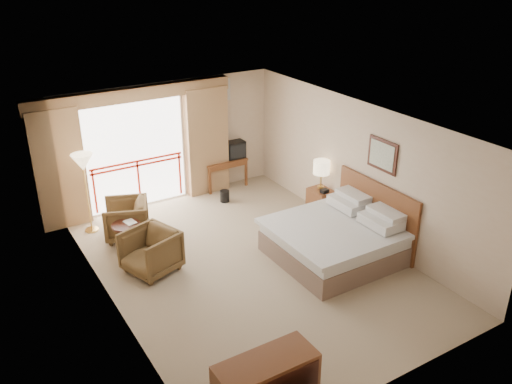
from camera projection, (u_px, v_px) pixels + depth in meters
floor at (250, 265)px, 9.93m from camera, size 7.00×7.00×0.00m
ceiling at (249, 123)px, 8.81m from camera, size 7.00×7.00×0.00m
wall_back at (169, 141)px, 12.09m from camera, size 5.00×0.00×5.00m
wall_front at (395, 300)px, 6.65m from camera, size 5.00×0.00×5.00m
wall_left at (108, 234)px, 8.18m from camera, size 0.00×7.00×7.00m
wall_right at (359, 170)px, 10.56m from camera, size 0.00×7.00×7.00m
balcony_door at (136, 155)px, 11.76m from camera, size 2.40×0.00×2.40m
balcony_railing at (138, 171)px, 11.90m from camera, size 2.09×0.03×1.02m
curtain_left at (59, 169)px, 10.85m from camera, size 1.00×0.26×2.50m
curtain_right at (207, 141)px, 12.42m from camera, size 1.00×0.26×2.50m
valance at (132, 94)px, 11.12m from camera, size 4.40×0.22×0.28m
hvac_vent at (220, 90)px, 12.27m from camera, size 0.50×0.04×0.50m
bed at (336, 239)px, 10.02m from camera, size 2.13×2.06×0.97m
headboard at (376, 214)px, 10.37m from camera, size 0.06×2.10×1.30m
framed_art at (382, 155)px, 9.88m from camera, size 0.04×0.72×0.60m
nightstand at (321, 203)px, 11.59m from camera, size 0.47×0.55×0.63m
table_lamp at (322, 168)px, 11.31m from camera, size 0.35×0.35×0.62m
phone at (324, 191)px, 11.31m from camera, size 0.17×0.13×0.07m
desk at (223, 165)px, 12.98m from camera, size 1.07×0.52×0.70m
tv at (234, 149)px, 12.94m from camera, size 0.46×0.36×0.42m
coffee_maker at (210, 157)px, 12.66m from camera, size 0.15×0.15×0.27m
cup at (217, 160)px, 12.73m from camera, size 0.08×0.08×0.09m
wastebasket at (225, 196)px, 12.34m from camera, size 0.24×0.24×0.27m
armchair_far at (128, 236)px, 10.90m from camera, size 1.10×1.08×0.78m
armchair_near at (152, 271)px, 9.74m from camera, size 1.10×1.08×0.79m
side_table at (127, 233)px, 10.19m from camera, size 0.53×0.53×0.58m
book at (126, 224)px, 10.11m from camera, size 0.22×0.27×0.02m
floor_lamp at (83, 165)px, 10.54m from camera, size 0.42×0.42×1.67m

